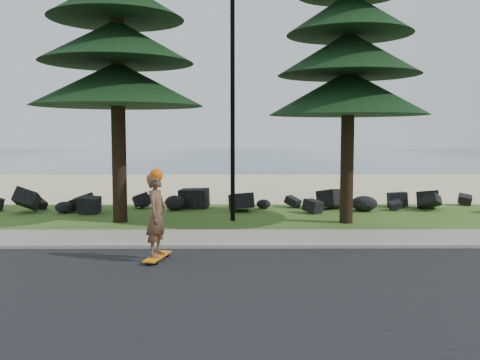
{
  "coord_description": "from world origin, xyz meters",
  "views": [
    {
      "loc": [
        0.13,
        -13.47,
        2.75
      ],
      "look_at": [
        0.21,
        0.0,
        1.57
      ],
      "focal_mm": 40.0,
      "sensor_mm": 36.0,
      "label": 1
    }
  ],
  "objects": [
    {
      "name": "ground",
      "position": [
        0.0,
        0.0,
        0.0
      ],
      "size": [
        160.0,
        160.0,
        0.0
      ],
      "primitive_type": "plane",
      "color": "#305019",
      "rests_on": "ground"
    },
    {
      "name": "ocean",
      "position": [
        0.0,
        51.0,
        0.0
      ],
      "size": [
        160.0,
        58.0,
        0.01
      ],
      "primitive_type": "cube",
      "color": "#3D5E75",
      "rests_on": "ground"
    },
    {
      "name": "seawall_boulders",
      "position": [
        0.0,
        5.6,
        0.0
      ],
      "size": [
        60.0,
        2.4,
        1.1
      ],
      "primitive_type": null,
      "color": "black",
      "rests_on": "ground"
    },
    {
      "name": "beach_sand",
      "position": [
        0.0,
        14.5,
        0.01
      ],
      "size": [
        160.0,
        15.0,
        0.01
      ],
      "primitive_type": "cube",
      "color": "#C7BB85",
      "rests_on": "ground"
    },
    {
      "name": "lamp_post",
      "position": [
        0.0,
        3.2,
        4.13
      ],
      "size": [
        0.25,
        0.14,
        8.14
      ],
      "color": "black",
      "rests_on": "ground"
    },
    {
      "name": "skateboarder",
      "position": [
        -1.58,
        -2.16,
        1.0
      ],
      "size": [
        0.55,
        1.1,
        1.98
      ],
      "rotation": [
        0.0,
        0.0,
        1.35
      ],
      "color": "orange",
      "rests_on": "ground"
    },
    {
      "name": "road",
      "position": [
        0.0,
        -4.5,
        0.01
      ],
      "size": [
        160.0,
        7.0,
        0.02
      ],
      "primitive_type": "cube",
      "color": "black",
      "rests_on": "ground"
    },
    {
      "name": "sidewalk",
      "position": [
        0.0,
        0.2,
        0.04
      ],
      "size": [
        160.0,
        2.0,
        0.08
      ],
      "primitive_type": "cube",
      "color": "gray",
      "rests_on": "ground"
    },
    {
      "name": "kerb",
      "position": [
        0.0,
        -0.9,
        0.05
      ],
      "size": [
        160.0,
        0.2,
        0.1
      ],
      "primitive_type": "cube",
      "color": "gray",
      "rests_on": "ground"
    }
  ]
}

